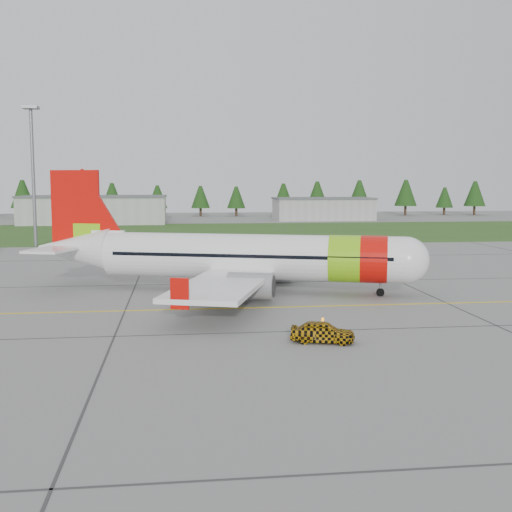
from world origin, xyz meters
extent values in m
plane|color=gray|center=(0.00, 0.00, 0.00)|extent=(320.00, 320.00, 0.00)
cylinder|color=white|center=(-4.70, 15.06, 3.09)|extent=(25.91, 11.58, 3.89)
sphere|color=white|center=(7.66, 11.12, 3.09)|extent=(3.89, 3.89, 3.89)
cone|color=white|center=(-20.39, 20.05, 3.44)|extent=(7.84, 5.83, 3.89)
cube|color=black|center=(7.95, 11.03, 3.44)|extent=(2.31, 2.96, 0.56)
cylinder|color=#82D20F|center=(2.91, 12.63, 3.09)|extent=(3.68, 4.57, 3.97)
cylinder|color=red|center=(5.19, 11.91, 3.09)|extent=(3.30, 4.45, 3.97)
cube|color=white|center=(-5.17, 15.21, 2.00)|extent=(14.92, 32.10, 0.36)
cube|color=red|center=(-1.31, 30.63, 2.55)|extent=(1.20, 0.53, 2.00)
cube|color=red|center=(-10.94, 0.39, 2.55)|extent=(1.20, 0.53, 2.00)
cylinder|color=gray|center=(-2.08, 19.98, 1.45)|extent=(4.06, 3.09, 2.10)
cylinder|color=gray|center=(-5.41, 9.52, 1.45)|extent=(4.06, 3.09, 2.10)
cube|color=red|center=(-20.20, 19.99, 6.79)|extent=(4.48, 1.74, 7.59)
cube|color=#82D20F|center=(-19.15, 19.66, 4.59)|extent=(2.60, 1.19, 2.40)
cube|color=white|center=(-20.87, 20.20, 3.69)|extent=(6.53, 11.91, 0.22)
cylinder|color=slate|center=(5.76, 11.72, 0.70)|extent=(0.18, 0.18, 1.40)
cylinder|color=black|center=(5.76, 11.72, 0.34)|extent=(0.73, 0.47, 0.68)
cylinder|color=slate|center=(-5.28, 18.17, 0.95)|extent=(0.22, 0.22, 1.90)
cylinder|color=black|center=(-5.66, 18.29, 0.52)|extent=(1.13, 0.74, 1.04)
cylinder|color=slate|center=(-6.97, 12.85, 0.95)|extent=(0.22, 0.22, 1.90)
cylinder|color=black|center=(-7.35, 12.97, 0.52)|extent=(1.13, 0.74, 1.04)
imported|color=#E2A50C|center=(-2.51, -2.98, 1.92)|extent=(1.68, 1.84, 3.83)
cube|color=#30561E|center=(0.00, 82.00, 0.01)|extent=(320.00, 50.00, 0.03)
cube|color=gold|center=(0.00, 8.00, 0.01)|extent=(120.00, 0.25, 0.02)
cube|color=#A8A8A3|center=(-30.00, 110.00, 3.00)|extent=(32.00, 14.00, 6.00)
cube|color=#A8A8A3|center=(25.00, 118.00, 2.60)|extent=(24.00, 12.00, 5.20)
cylinder|color=slate|center=(-32.00, 58.00, 10.00)|extent=(0.50, 0.50, 20.00)
camera|label=1|loc=(-10.93, -39.61, 9.54)|focal=45.00mm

